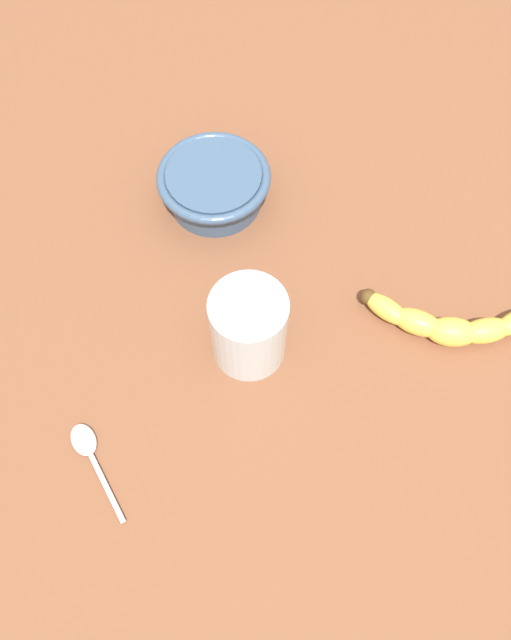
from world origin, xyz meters
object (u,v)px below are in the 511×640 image
object	(u,v)px
banana	(451,324)
teaspoon	(86,445)
smoothie_glass	(249,329)
ceramic_bowl	(214,184)

from	to	relation	value
banana	teaspoon	world-z (taller)	banana
banana	teaspoon	xyz separation A→B (cm)	(-38.32, -12.85, -1.23)
smoothie_glass	teaspoon	xyz separation A→B (cm)	(-16.41, -10.89, -4.26)
smoothie_glass	ceramic_bowl	xyz separation A→B (cm)	(-4.11, 20.00, -1.72)
banana	ceramic_bowl	world-z (taller)	ceramic_bowl
smoothie_glass	teaspoon	distance (cm)	20.15
smoothie_glass	teaspoon	size ratio (longest dim) A/B	0.95
ceramic_bowl	teaspoon	xyz separation A→B (cm)	(-12.30, -30.89, -2.54)
smoothie_glass	ceramic_bowl	world-z (taller)	smoothie_glass
banana	ceramic_bowl	size ratio (longest dim) A/B	1.47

